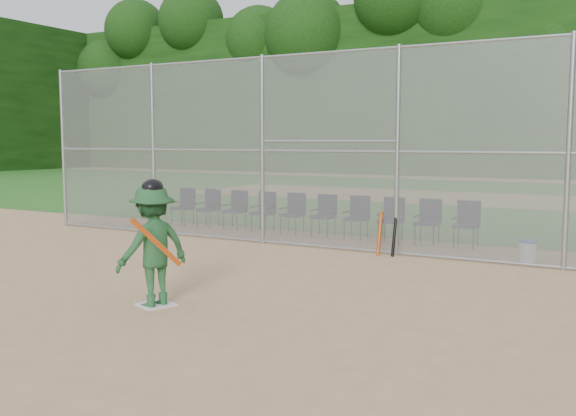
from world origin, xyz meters
The scene contains 19 objects.
ground centered at (0.00, 0.00, 0.00)m, with size 100.00×100.00×0.00m, color tan.
grass_strip centered at (0.00, 18.00, 0.01)m, with size 100.00×100.00×0.00m, color #25651E.
dirt_patch_far centered at (0.00, 18.00, 0.01)m, with size 24.00×24.00×0.00m, color tan.
backstop_fence centered at (0.00, 5.00, 2.07)m, with size 16.09×0.09×4.00m.
treeline centered at (0.00, 20.00, 5.50)m, with size 81.00×60.00×11.00m.
home_plate centered at (-0.55, -0.17, 0.01)m, with size 0.43×0.43×0.02m, color silver.
batter_at_plate centered at (-0.56, -0.21, 0.83)m, with size 1.06×1.27×1.71m.
water_cooler centered at (3.33, 5.53, 0.20)m, with size 0.32×0.32×0.40m.
spare_bats centered at (0.85, 4.91, 0.42)m, with size 0.36×0.25×0.85m.
chair_0 centered at (-5.41, 6.58, 0.48)m, with size 0.54×0.52×0.96m, color black, non-canonical shape.
chair_1 centered at (-4.60, 6.58, 0.48)m, with size 0.54×0.52×0.96m, color black, non-canonical shape.
chair_2 centered at (-3.78, 6.58, 0.48)m, with size 0.54×0.52×0.96m, color black, non-canonical shape.
chair_3 centered at (-2.96, 6.58, 0.48)m, with size 0.54×0.52×0.96m, color black, non-canonical shape.
chair_4 centered at (-2.14, 6.58, 0.48)m, with size 0.54×0.52×0.96m, color black, non-canonical shape.
chair_5 centered at (-1.32, 6.58, 0.48)m, with size 0.54×0.52×0.96m, color black, non-canonical shape.
chair_6 centered at (-0.50, 6.58, 0.48)m, with size 0.54×0.52×0.96m, color black, non-canonical shape.
chair_7 centered at (0.32, 6.58, 0.48)m, with size 0.54×0.52×0.96m, color black, non-canonical shape.
chair_8 centered at (1.14, 6.58, 0.48)m, with size 0.54×0.52×0.96m, color black, non-canonical shape.
chair_9 centered at (1.96, 6.58, 0.48)m, with size 0.54×0.52×0.96m, color black, non-canonical shape.
Camera 1 is at (5.08, -6.71, 2.21)m, focal length 40.00 mm.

